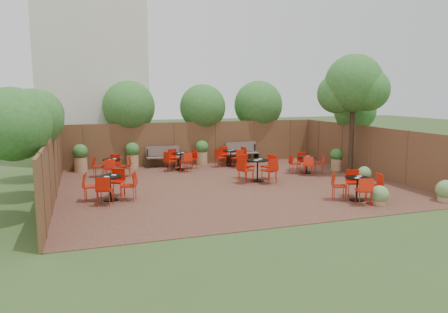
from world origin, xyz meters
name	(u,v)px	position (x,y,z in m)	size (l,w,h in m)	color
ground	(232,185)	(0.00, 0.00, 0.00)	(80.00, 80.00, 0.00)	#354F23
courtyard_paving	(232,185)	(0.00, 0.00, 0.01)	(12.00, 10.00, 0.02)	#3B1D18
fence_back	(196,143)	(0.00, 5.00, 1.00)	(12.00, 0.08, 2.00)	brown
fence_left	(53,168)	(-6.00, 0.00, 1.00)	(0.08, 10.00, 2.00)	brown
fence_right	(371,151)	(6.00, 0.00, 1.00)	(0.08, 10.00, 2.00)	brown
neighbour_building	(92,80)	(-4.50, 8.00, 4.00)	(5.00, 4.00, 8.00)	beige
overhang_foliage	(181,109)	(-1.00, 3.71, 2.65)	(15.16, 10.46, 2.46)	#296320
courtyard_tree	(354,87)	(5.39, 0.48, 3.58)	(2.56, 2.46, 4.88)	black
park_bench_left	(163,156)	(-1.65, 4.63, 0.50)	(1.56, 0.64, 0.94)	brown
park_bench_right	(242,152)	(2.18, 4.63, 0.52)	(1.62, 0.60, 0.98)	brown
bistro_tables	(221,169)	(-0.11, 0.94, 0.46)	(9.61, 8.71, 0.95)	black
planters	(170,155)	(-1.47, 4.08, 0.63)	(11.03, 4.03, 1.18)	#AA8155
low_shrubs	(403,187)	(4.71, -3.35, 0.31)	(2.77, 3.95, 0.67)	#AA8155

